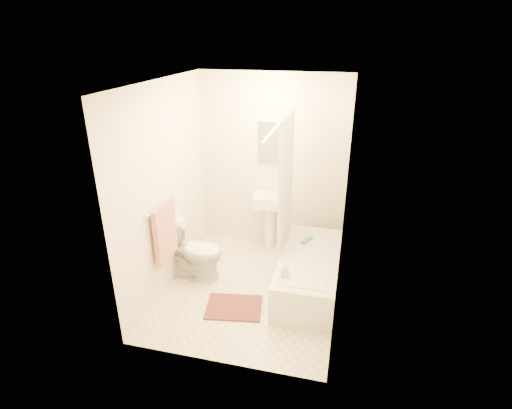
% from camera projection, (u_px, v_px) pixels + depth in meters
% --- Properties ---
extents(floor, '(2.40, 2.40, 0.00)m').
position_uv_depth(floor, '(251.00, 288.00, 4.81)').
color(floor, beige).
rests_on(floor, ground).
extents(ceiling, '(2.40, 2.40, 0.00)m').
position_uv_depth(ceiling, '(250.00, 82.00, 3.85)').
color(ceiling, white).
rests_on(ceiling, ground).
extents(wall_back, '(2.00, 0.02, 2.40)m').
position_uv_depth(wall_back, '(273.00, 164.00, 5.40)').
color(wall_back, beige).
rests_on(wall_back, ground).
extents(wall_left, '(0.02, 2.40, 2.40)m').
position_uv_depth(wall_left, '(166.00, 189.00, 4.55)').
color(wall_left, beige).
rests_on(wall_left, ground).
extents(wall_right, '(0.02, 2.40, 2.40)m').
position_uv_depth(wall_right, '(344.00, 205.00, 4.11)').
color(wall_right, beige).
rests_on(wall_right, ground).
extents(mirror, '(0.40, 0.03, 0.55)m').
position_uv_depth(mirror, '(273.00, 142.00, 5.26)').
color(mirror, white).
rests_on(mirror, wall_back).
extents(curtain_rod, '(0.03, 1.70, 0.03)m').
position_uv_depth(curtain_rod, '(281.00, 123.00, 4.04)').
color(curtain_rod, silver).
rests_on(curtain_rod, wall_back).
extents(shower_curtain, '(0.04, 0.80, 1.55)m').
position_uv_depth(shower_curtain, '(286.00, 182.00, 4.70)').
color(shower_curtain, silver).
rests_on(shower_curtain, curtain_rod).
extents(towel_bar, '(0.02, 0.60, 0.02)m').
position_uv_depth(towel_bar, '(160.00, 205.00, 4.36)').
color(towel_bar, silver).
rests_on(towel_bar, wall_left).
extents(towel, '(0.06, 0.45, 0.66)m').
position_uv_depth(towel, '(165.00, 232.00, 4.48)').
color(towel, '#CC7266').
rests_on(towel, towel_bar).
extents(toilet_paper, '(0.11, 0.12, 0.12)m').
position_uv_depth(toilet_paper, '(179.00, 224.00, 4.84)').
color(toilet_paper, white).
rests_on(toilet_paper, wall_left).
extents(toilet, '(0.75, 0.44, 0.72)m').
position_uv_depth(toilet, '(194.00, 251.00, 4.92)').
color(toilet, silver).
rests_on(toilet, floor).
extents(sink, '(0.48, 0.39, 0.88)m').
position_uv_depth(sink, '(270.00, 219.00, 5.58)').
color(sink, white).
rests_on(sink, floor).
extents(bathtub, '(0.67, 1.53, 0.43)m').
position_uv_depth(bathtub, '(309.00, 272.00, 4.76)').
color(bathtub, silver).
rests_on(bathtub, floor).
extents(bath_mat, '(0.68, 0.55, 0.02)m').
position_uv_depth(bath_mat, '(234.00, 307.00, 4.47)').
color(bath_mat, '#4E2520').
rests_on(bath_mat, floor).
extents(soap_bottle, '(0.08, 0.09, 0.17)m').
position_uv_depth(soap_bottle, '(285.00, 270.00, 4.25)').
color(soap_bottle, white).
rests_on(soap_bottle, bathtub).
extents(scrub_brush, '(0.14, 0.21, 0.04)m').
position_uv_depth(scrub_brush, '(307.00, 240.00, 4.98)').
color(scrub_brush, '#2FA362').
rests_on(scrub_brush, bathtub).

